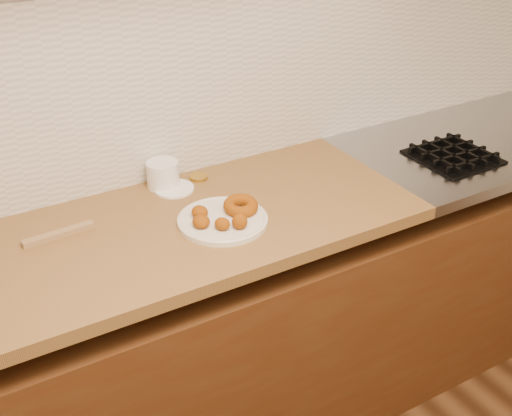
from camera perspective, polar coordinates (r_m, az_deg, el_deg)
The scene contains 12 objects.
wall_back at distance 2.04m, azimuth -5.84°, elevation 15.18°, with size 4.00×0.02×2.70m, color #B4A58E.
base_cabinet at distance 2.25m, azimuth -1.14°, elevation -11.17°, with size 3.60×0.60×0.77m, color #4C2F15.
butcher_block at distance 1.79m, azimuth -19.89°, elevation -5.49°, with size 2.30×0.62×0.04m, color olive.
stovetop at distance 2.65m, azimuth 21.11°, elevation 6.09°, with size 1.30×0.62×0.04m, color #9EA0A5.
backsplash at distance 2.07m, azimuth -5.48°, elevation 11.09°, with size 3.60×0.02×0.60m, color beige.
donut_plate at distance 1.86m, azimuth -2.98°, elevation -1.11°, with size 0.26×0.26×0.01m, color silver.
ring_donut at distance 1.88m, azimuth -1.39°, elevation 0.21°, with size 0.10×0.10×0.04m, color #984900.
fried_dough_chunks at distance 1.81m, azimuth -3.75°, elevation -1.01°, with size 0.15×0.17×0.05m.
plastic_tub at distance 2.05m, azimuth -8.28°, elevation 2.97°, with size 0.10×0.10×0.09m, color white.
tub_lid at distance 2.05m, azimuth -7.29°, elevation 1.71°, with size 0.13×0.13×0.01m, color white.
brass_jar_lid at distance 2.11m, azimuth -5.12°, elevation 2.75°, with size 0.06×0.06×0.01m, color gold.
wooden_utensil at distance 1.87m, azimuth -17.14°, elevation -2.22°, with size 0.20×0.02×0.02m, color #947249.
Camera 1 is at (-0.81, 0.21, 1.86)m, focal length 45.00 mm.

